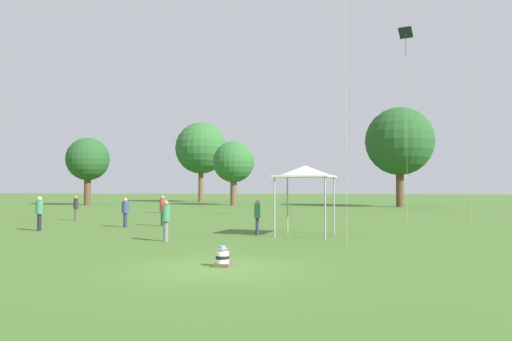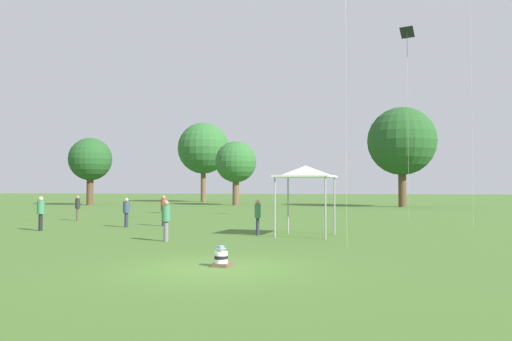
{
  "view_description": "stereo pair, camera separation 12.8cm",
  "coord_description": "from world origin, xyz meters",
  "px_view_note": "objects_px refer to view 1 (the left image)",
  "views": [
    {
      "loc": [
        3.35,
        -13.15,
        2.2
      ],
      "look_at": [
        0.03,
        6.34,
        2.86
      ],
      "focal_mm": 35.0,
      "sensor_mm": 36.0,
      "label": 1
    },
    {
      "loc": [
        3.48,
        -13.13,
        2.2
      ],
      "look_at": [
        0.03,
        6.34,
        2.86
      ],
      "focal_mm": 35.0,
      "sensor_mm": 36.0,
      "label": 2
    }
  ],
  "objects_px": {
    "canopy_tent": "(305,172)",
    "distant_tree_3": "(201,148)",
    "person_standing_2": "(257,213)",
    "distant_tree_1": "(88,160)",
    "distant_tree_2": "(234,162)",
    "distant_tree_0": "(399,142)",
    "person_standing_3": "(39,210)",
    "person_standing_5": "(166,217)",
    "seated_toddler": "(223,258)",
    "kite_2": "(406,41)",
    "person_standing_1": "(76,206)",
    "person_standing_0": "(125,210)",
    "person_standing_4": "(162,207)"
  },
  "relations": [
    {
      "from": "person_standing_3",
      "to": "person_standing_4",
      "type": "relative_size",
      "value": 1.0
    },
    {
      "from": "person_standing_2",
      "to": "person_standing_3",
      "type": "bearing_deg",
      "value": -42.86
    },
    {
      "from": "person_standing_0",
      "to": "person_standing_4",
      "type": "relative_size",
      "value": 0.93
    },
    {
      "from": "person_standing_0",
      "to": "person_standing_3",
      "type": "xyz_separation_m",
      "value": [
        -3.32,
        -2.84,
        0.09
      ]
    },
    {
      "from": "person_standing_2",
      "to": "person_standing_5",
      "type": "relative_size",
      "value": 0.98
    },
    {
      "from": "person_standing_5",
      "to": "seated_toddler",
      "type": "bearing_deg",
      "value": -164.18
    },
    {
      "from": "person_standing_0",
      "to": "person_standing_5",
      "type": "xyz_separation_m",
      "value": [
        4.68,
        -6.47,
        0.05
      ]
    },
    {
      "from": "kite_2",
      "to": "distant_tree_3",
      "type": "bearing_deg",
      "value": 7.58
    },
    {
      "from": "seated_toddler",
      "to": "person_standing_0",
      "type": "xyz_separation_m",
      "value": [
        -8.45,
        12.29,
        0.72
      ]
    },
    {
      "from": "canopy_tent",
      "to": "distant_tree_2",
      "type": "relative_size",
      "value": 0.4
    },
    {
      "from": "person_standing_0",
      "to": "kite_2",
      "type": "relative_size",
      "value": 0.13
    },
    {
      "from": "person_standing_5",
      "to": "distant_tree_2",
      "type": "height_order",
      "value": "distant_tree_2"
    },
    {
      "from": "distant_tree_0",
      "to": "distant_tree_2",
      "type": "distance_m",
      "value": 19.8
    },
    {
      "from": "person_standing_0",
      "to": "person_standing_1",
      "type": "height_order",
      "value": "person_standing_1"
    },
    {
      "from": "distant_tree_3",
      "to": "canopy_tent",
      "type": "bearing_deg",
      "value": -68.96
    },
    {
      "from": "person_standing_0",
      "to": "canopy_tent",
      "type": "relative_size",
      "value": 0.51
    },
    {
      "from": "person_standing_5",
      "to": "distant_tree_0",
      "type": "bearing_deg",
      "value": -36.59
    },
    {
      "from": "kite_2",
      "to": "seated_toddler",
      "type": "bearing_deg",
      "value": 134.17
    },
    {
      "from": "person_standing_0",
      "to": "distant_tree_0",
      "type": "distance_m",
      "value": 37.15
    },
    {
      "from": "distant_tree_1",
      "to": "person_standing_1",
      "type": "bearing_deg",
      "value": -63.0
    },
    {
      "from": "person_standing_1",
      "to": "person_standing_5",
      "type": "distance_m",
      "value": 15.02
    },
    {
      "from": "distant_tree_0",
      "to": "person_standing_4",
      "type": "bearing_deg",
      "value": -118.29
    },
    {
      "from": "distant_tree_2",
      "to": "distant_tree_3",
      "type": "xyz_separation_m",
      "value": [
        -7.55,
        11.79,
        2.73
      ]
    },
    {
      "from": "kite_2",
      "to": "distant_tree_2",
      "type": "relative_size",
      "value": 1.59
    },
    {
      "from": "canopy_tent",
      "to": "kite_2",
      "type": "bearing_deg",
      "value": 61.56
    },
    {
      "from": "distant_tree_2",
      "to": "distant_tree_0",
      "type": "bearing_deg",
      "value": -7.15
    },
    {
      "from": "person_standing_0",
      "to": "person_standing_2",
      "type": "xyz_separation_m",
      "value": [
        7.91,
        -3.31,
        0.06
      ]
    },
    {
      "from": "seated_toddler",
      "to": "person_standing_1",
      "type": "distance_m",
      "value": 21.89
    },
    {
      "from": "distant_tree_0",
      "to": "distant_tree_3",
      "type": "height_order",
      "value": "distant_tree_3"
    },
    {
      "from": "person_standing_4",
      "to": "canopy_tent",
      "type": "distance_m",
      "value": 9.69
    },
    {
      "from": "person_standing_0",
      "to": "person_standing_3",
      "type": "bearing_deg",
      "value": 136.29
    },
    {
      "from": "person_standing_3",
      "to": "seated_toddler",
      "type": "bearing_deg",
      "value": 110.49
    },
    {
      "from": "distant_tree_1",
      "to": "person_standing_0",
      "type": "bearing_deg",
      "value": -58.54
    },
    {
      "from": "person_standing_4",
      "to": "distant_tree_2",
      "type": "height_order",
      "value": "distant_tree_2"
    },
    {
      "from": "distant_tree_1",
      "to": "distant_tree_3",
      "type": "height_order",
      "value": "distant_tree_3"
    },
    {
      "from": "person_standing_2",
      "to": "person_standing_3",
      "type": "height_order",
      "value": "person_standing_3"
    },
    {
      "from": "canopy_tent",
      "to": "distant_tree_3",
      "type": "distance_m",
      "value": 53.14
    },
    {
      "from": "seated_toddler",
      "to": "kite_2",
      "type": "relative_size",
      "value": 0.05
    },
    {
      "from": "person_standing_2",
      "to": "distant_tree_1",
      "type": "bearing_deg",
      "value": -92.41
    },
    {
      "from": "canopy_tent",
      "to": "distant_tree_0",
      "type": "xyz_separation_m",
      "value": [
        8.1,
        35.12,
        4.44
      ]
    },
    {
      "from": "person_standing_3",
      "to": "distant_tree_1",
      "type": "height_order",
      "value": "distant_tree_1"
    },
    {
      "from": "distant_tree_3",
      "to": "person_standing_4",
      "type": "bearing_deg",
      "value": -76.7
    },
    {
      "from": "person_standing_1",
      "to": "distant_tree_3",
      "type": "bearing_deg",
      "value": -53.45
    },
    {
      "from": "canopy_tent",
      "to": "distant_tree_1",
      "type": "distance_m",
      "value": 45.39
    },
    {
      "from": "kite_2",
      "to": "distant_tree_1",
      "type": "height_order",
      "value": "kite_2"
    },
    {
      "from": "person_standing_1",
      "to": "distant_tree_0",
      "type": "xyz_separation_m",
      "value": [
        23.72,
        27.2,
        6.32
      ]
    },
    {
      "from": "person_standing_2",
      "to": "distant_tree_1",
      "type": "distance_m",
      "value": 44.12
    },
    {
      "from": "person_standing_2",
      "to": "distant_tree_0",
      "type": "bearing_deg",
      "value": -146.8
    },
    {
      "from": "person_standing_3",
      "to": "person_standing_5",
      "type": "bearing_deg",
      "value": 124.83
    },
    {
      "from": "canopy_tent",
      "to": "distant_tree_0",
      "type": "relative_size",
      "value": 0.28
    }
  ]
}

